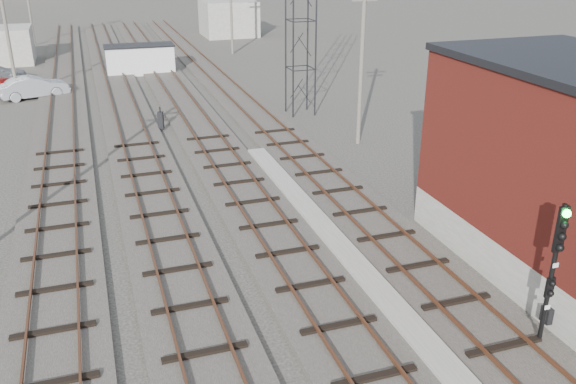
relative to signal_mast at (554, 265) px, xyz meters
name	(u,v)px	position (x,y,z in m)	size (l,w,h in m)	color
ground	(164,54)	(-3.70, 50.62, -2.66)	(320.00, 320.00, 0.00)	#282621
track_right	(241,101)	(-1.20, 29.62, -2.56)	(3.20, 90.00, 0.39)	#332D28
track_mid_right	(185,106)	(-5.20, 29.62, -2.56)	(3.20, 90.00, 0.39)	#332D28
track_mid_left	(125,111)	(-9.20, 29.62, -2.56)	(3.20, 90.00, 0.39)	#332D28
track_left	(62,116)	(-13.20, 29.62, -2.56)	(3.20, 90.00, 0.39)	#332D28
platform_curb	(368,281)	(-3.20, 4.62, -2.53)	(0.90, 28.00, 0.26)	gray
utility_pole_left_b	(7,31)	(-16.20, 35.62, 2.13)	(1.80, 0.24, 9.00)	#595147
utility_pole_right_a	(362,58)	(2.80, 18.62, 2.13)	(1.80, 0.24, 9.00)	#595147
utility_pole_right_b	(231,4)	(2.80, 48.62, 2.13)	(1.80, 0.24, 9.00)	#595147
shed_right	(229,18)	(5.30, 60.62, -0.66)	(6.00, 6.00, 4.00)	gray
signal_mast	(554,265)	(0.00, 0.00, 0.00)	(0.40, 0.42, 4.44)	gray
switch_stand	(161,120)	(-7.44, 24.65, -2.03)	(0.40, 0.40, 1.35)	black
site_trailer	(140,59)	(-6.85, 41.92, -1.44)	(5.81, 2.63, 2.43)	silver
car_red	(1,87)	(-17.31, 36.52, -1.91)	(1.78, 4.42, 1.50)	maroon
car_silver	(34,87)	(-15.07, 35.70, -1.87)	(1.67, 4.79, 1.58)	#A5A8AD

